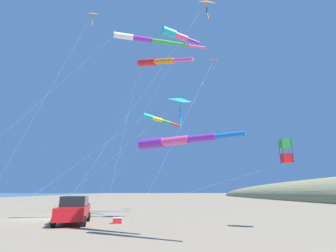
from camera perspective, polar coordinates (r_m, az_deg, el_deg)
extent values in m
plane|color=gray|center=(24.21, -27.06, -18.43)|extent=(600.00, 600.00, 0.00)
cube|color=red|center=(19.45, -20.96, -18.09)|extent=(2.40, 4.51, 0.84)
cube|color=black|center=(19.75, -20.60, -15.84)|extent=(1.95, 2.77, 0.68)
cylinder|color=black|center=(17.93, -18.70, -19.99)|extent=(0.31, 0.68, 0.66)
cylinder|color=black|center=(18.20, -24.83, -19.35)|extent=(0.31, 0.68, 0.66)
cylinder|color=black|center=(20.83, -17.80, -19.23)|extent=(0.31, 0.68, 0.66)
cylinder|color=black|center=(21.06, -23.08, -18.72)|extent=(0.31, 0.68, 0.66)
cube|color=red|center=(18.96, -11.57, -20.57)|extent=(0.60, 0.40, 0.36)
cube|color=white|center=(18.94, -11.53, -19.94)|extent=(0.62, 0.42, 0.06)
cube|color=#335199|center=(23.59, -21.36, -18.26)|extent=(0.31, 0.26, 0.72)
cylinder|color=#335199|center=(23.55, -21.21, -16.68)|extent=(0.45, 0.45, 0.59)
sphere|color=beige|center=(23.54, -21.11, -15.69)|extent=(0.22, 0.22, 0.22)
cylinder|color=#335199|center=(23.54, -21.63, -15.55)|extent=(0.36, 0.25, 0.45)
cylinder|color=#335199|center=(23.74, -21.10, -15.58)|extent=(0.36, 0.25, 0.45)
cube|color=#8E6B9E|center=(27.09, -17.77, -18.19)|extent=(0.21, 0.12, 0.52)
cylinder|color=#335199|center=(27.06, -17.69, -17.19)|extent=(0.26, 0.26, 0.43)
sphere|color=brown|center=(27.04, -17.64, -16.57)|extent=(0.16, 0.16, 0.16)
cylinder|color=#335199|center=(26.97, -17.93, -16.49)|extent=(0.27, 0.09, 0.33)
cylinder|color=#335199|center=(27.18, -17.78, -16.49)|extent=(0.27, 0.09, 0.33)
cylinder|color=#1EB7C6|center=(21.90, 0.23, 20.74)|extent=(1.34, 1.01, 0.78)
cylinder|color=#EF4C93|center=(22.21, 3.05, 19.79)|extent=(1.27, 0.83, 0.60)
cylinder|color=purple|center=(22.58, 5.75, 18.83)|extent=(1.19, 0.65, 0.42)
cylinder|color=white|center=(22.98, -12.95, -1.27)|extent=(8.77, 9.06, 14.81)
cylinder|color=purple|center=(13.21, -3.77, -4.01)|extent=(1.46, 1.18, 0.53)
cylinder|color=#EF4C93|center=(12.56, 1.68, -3.43)|extent=(1.41, 1.10, 0.44)
cylinder|color=purple|center=(12.04, 7.64, -2.76)|extent=(1.36, 1.01, 0.34)
cylinder|color=blue|center=(11.66, 14.07, -2.01)|extent=(1.31, 0.93, 0.24)
cylinder|color=white|center=(17.85, -14.30, -14.11)|extent=(4.95, 8.55, 4.52)
pyramid|color=#1EB7C6|center=(21.83, 2.91, 6.17)|extent=(1.90, 1.45, 0.75)
cylinder|color=black|center=(21.84, 2.85, 5.91)|extent=(0.37, 1.26, 0.83)
cylinder|color=#1EB7C6|center=(21.68, 2.84, 4.79)|extent=(0.19, 0.18, 0.76)
cylinder|color=blue|center=(21.45, 2.90, 2.86)|extent=(0.21, 0.22, 0.77)
cylinder|color=#1EB7C6|center=(21.24, 2.91, 0.91)|extent=(0.22, 0.22, 0.77)
cylinder|color=white|center=(20.48, -12.22, -6.78)|extent=(10.84, 0.31, 9.84)
pyramid|color=orange|center=(32.01, -16.90, 23.54)|extent=(1.08, 0.68, 0.49)
cylinder|color=black|center=(32.01, -16.89, 23.43)|extent=(0.05, 0.81, 0.55)
cylinder|color=orange|center=(31.84, -16.93, 23.01)|extent=(0.10, 0.11, 0.48)
cylinder|color=green|center=(31.57, -17.00, 22.29)|extent=(0.12, 0.14, 0.48)
cylinder|color=orange|center=(31.30, -17.04, 21.57)|extent=(0.13, 0.08, 0.49)
cylinder|color=white|center=(27.76, -26.80, 4.98)|extent=(7.96, 0.74, 21.62)
pyramid|color=#EF4C93|center=(32.29, 10.54, 14.89)|extent=(1.08, 0.83, 0.25)
cylinder|color=black|center=(32.27, 10.54, 14.79)|extent=(0.20, 0.84, 0.21)
cylinder|color=#EF4C93|center=(32.12, 10.53, 14.41)|extent=(0.15, 0.14, 0.45)
cylinder|color=green|center=(31.90, 10.52, 13.74)|extent=(0.10, 0.11, 0.44)
cylinder|color=#EF4C93|center=(31.72, 10.54, 13.02)|extent=(0.09, 0.12, 0.44)
cylinder|color=white|center=(24.54, 3.76, 1.31)|extent=(8.81, 7.42, 17.95)
cube|color=green|center=(17.72, 25.27, -3.71)|extent=(0.69, 0.69, 0.59)
cube|color=red|center=(17.58, 25.61, -6.70)|extent=(0.69, 0.69, 0.59)
cylinder|color=black|center=(18.01, 26.04, -5.30)|extent=(0.02, 0.02, 1.52)
cylinder|color=black|center=(17.83, 24.26, -5.42)|extent=(0.02, 0.02, 1.52)
cylinder|color=black|center=(17.47, 26.65, -4.98)|extent=(0.02, 0.02, 1.52)
cylinder|color=black|center=(17.28, 24.81, -5.10)|extent=(0.02, 0.02, 1.52)
cylinder|color=white|center=(17.64, 3.00, -15.48)|extent=(13.00, 4.75, 3.93)
cylinder|color=red|center=(28.58, -4.75, 14.34)|extent=(2.43, 2.26, 1.39)
cylinder|color=orange|center=(26.97, -0.92, 14.65)|extent=(2.25, 2.05, 1.18)
cylinder|color=#EF4C93|center=(25.49, 3.38, 14.92)|extent=(2.06, 1.85, 0.97)
cylinder|color=white|center=(25.29, -9.94, -1.04)|extent=(2.49, 2.56, 16.19)
cylinder|color=#1EB7C6|center=(27.09, -4.58, 2.19)|extent=(1.20, 0.67, 0.75)
cylinder|color=yellow|center=(27.17, -2.46, 1.57)|extent=(1.16, 0.58, 0.66)
cylinder|color=green|center=(27.28, -0.37, 0.96)|extent=(1.13, 0.48, 0.57)
cylinder|color=red|center=(27.44, 1.70, 0.35)|extent=(1.09, 0.38, 0.47)
cylinder|color=white|center=(25.04, -19.06, -7.45)|extent=(11.22, 3.56, 10.06)
cylinder|color=white|center=(14.99, -4.34, 5.29)|extent=(8.00, 4.80, 14.64)
pyramid|color=orange|center=(24.71, 8.98, 26.47)|extent=(1.33, 0.84, 0.64)
cylinder|color=black|center=(24.70, 8.95, 26.29)|extent=(0.10, 0.90, 0.74)
cylinder|color=orange|center=(24.45, 8.93, 25.73)|extent=(0.19, 0.18, 0.59)
cylinder|color=black|center=(24.05, 8.94, 24.76)|extent=(0.12, 0.14, 0.58)
cylinder|color=orange|center=(23.68, 9.11, 23.71)|extent=(0.18, 0.14, 0.58)
cylinder|color=white|center=(19.42, -6.45, 6.34)|extent=(11.26, 0.15, 18.30)
cylinder|color=white|center=(22.32, -10.17, 19.67)|extent=(1.65, 0.69, 0.52)
cylinder|color=purple|center=(22.36, -5.88, 19.30)|extent=(1.64, 0.62, 0.46)
cylinder|color=green|center=(22.52, -1.64, 18.83)|extent=(1.63, 0.56, 0.39)
cylinder|color=green|center=(22.78, 2.50, 18.28)|extent=(1.62, 0.49, 0.32)
cylinder|color=#EF4C93|center=(23.15, 6.49, 17.66)|extent=(1.61, 0.42, 0.26)
cylinder|color=white|center=(21.54, -31.05, 1.16)|extent=(13.23, 0.64, 14.63)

